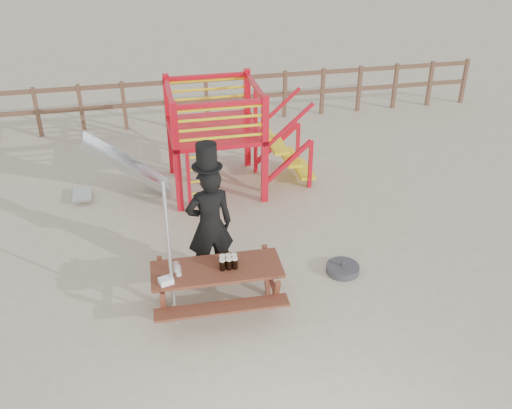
{
  "coord_description": "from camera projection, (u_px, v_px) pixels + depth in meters",
  "views": [
    {
      "loc": [
        -1.18,
        -6.44,
        5.38
      ],
      "look_at": [
        0.4,
        0.8,
        1.11
      ],
      "focal_mm": 40.0,
      "sensor_mm": 36.0,
      "label": 1
    }
  ],
  "objects": [
    {
      "name": "parasol_base",
      "position": [
        343.0,
        269.0,
        8.91
      ],
      "size": [
        0.52,
        0.52,
        0.22
      ],
      "color": "#37373C",
      "rests_on": "ground"
    },
    {
      "name": "metal_pole",
      "position": [
        170.0,
        256.0,
        7.39
      ],
      "size": [
        0.05,
        0.05,
        2.21
      ],
      "primitive_type": "cylinder",
      "color": "#B2B2B7",
      "rests_on": "ground"
    },
    {
      "name": "ground",
      "position": [
        241.0,
        299.0,
        8.36
      ],
      "size": [
        60.0,
        60.0,
        0.0
      ],
      "primitive_type": "plane",
      "color": "#BFB394",
      "rests_on": "ground"
    },
    {
      "name": "picnic_table",
      "position": [
        217.0,
        283.0,
        7.98
      ],
      "size": [
        1.84,
        1.29,
        0.7
      ],
      "rotation": [
        0.0,
        0.0,
        -0.03
      ],
      "color": "brown",
      "rests_on": "ground"
    },
    {
      "name": "back_fence",
      "position": [
        186.0,
        96.0,
        13.92
      ],
      "size": [
        15.09,
        0.09,
        1.2
      ],
      "color": "brown",
      "rests_on": "ground"
    },
    {
      "name": "playground_fort",
      "position": [
        211.0,
        137.0,
        10.88
      ],
      "size": [
        4.71,
        1.84,
        2.1
      ],
      "color": "red",
      "rests_on": "ground"
    },
    {
      "name": "man_with_hat",
      "position": [
        210.0,
        222.0,
        8.3
      ],
      "size": [
        0.74,
        0.52,
        2.25
      ],
      "rotation": [
        0.0,
        0.0,
        3.24
      ],
      "color": "black",
      "rests_on": "ground"
    },
    {
      "name": "stout_pints",
      "position": [
        228.0,
        262.0,
        7.83
      ],
      "size": [
        0.26,
        0.18,
        0.17
      ],
      "color": "black",
      "rests_on": "picnic_table"
    },
    {
      "name": "paper_bag",
      "position": [
        166.0,
        281.0,
        7.54
      ],
      "size": [
        0.21,
        0.19,
        0.08
      ],
      "primitive_type": "cube",
      "rotation": [
        0.0,
        0.0,
        0.29
      ],
      "color": "white",
      "rests_on": "picnic_table"
    },
    {
      "name": "empty_glasses",
      "position": [
        177.0,
        269.0,
        7.71
      ],
      "size": [
        0.1,
        0.17,
        0.15
      ],
      "color": "silver",
      "rests_on": "picnic_table"
    }
  ]
}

